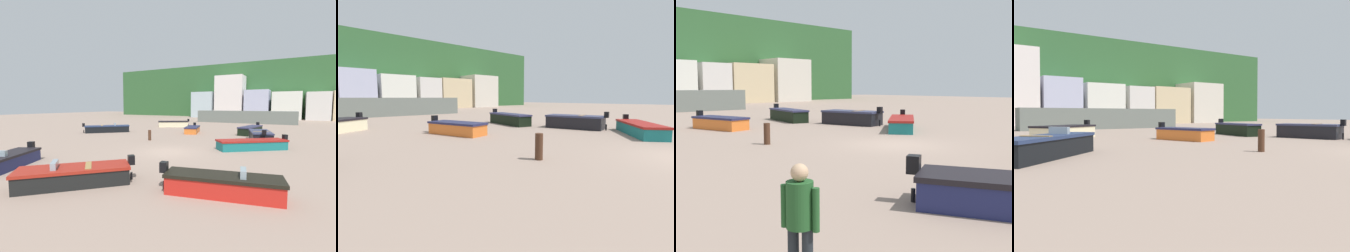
% 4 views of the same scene
% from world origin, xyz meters
% --- Properties ---
extents(ground_plane, '(160.00, 160.00, 0.00)m').
position_xyz_m(ground_plane, '(0.00, 0.00, 0.00)').
color(ground_plane, gray).
extents(townhouse_centre_right, '(4.57, 6.63, 6.12)m').
position_xyz_m(townhouse_centre_right, '(12.02, 47.32, 3.06)').
color(townhouse_centre_right, silver).
rests_on(townhouse_centre_right, ground).
extents(townhouse_right, '(7.10, 5.15, 6.27)m').
position_xyz_m(townhouse_right, '(18.11, 46.58, 3.13)').
color(townhouse_right, '#CDB68A').
rests_on(townhouse_right, ground).
extents(townhouse_far_right, '(6.96, 6.36, 7.35)m').
position_xyz_m(townhouse_far_right, '(25.89, 47.18, 3.68)').
color(townhouse_far_right, beige).
rests_on(townhouse_far_right, ground).
extents(boat_navy_2, '(2.92, 3.93, 1.05)m').
position_xyz_m(boat_navy_2, '(-5.39, -7.55, 0.38)').
color(boat_navy_2, navy).
rests_on(boat_navy_2, ground).
extents(boat_orange_3, '(2.27, 4.02, 1.07)m').
position_xyz_m(boat_orange_3, '(-2.88, 11.27, 0.39)').
color(boat_orange_3, orange).
rests_on(boat_orange_3, ground).
extents(boat_black_4, '(2.11, 4.89, 1.22)m').
position_xyz_m(boat_black_4, '(3.35, 13.17, 0.46)').
color(boat_black_4, black).
rests_on(boat_black_4, ground).
extents(boat_black_7, '(2.59, 4.40, 1.26)m').
position_xyz_m(boat_black_7, '(5.01, 8.00, 0.48)').
color(boat_black_7, black).
rests_on(boat_black_7, ground).
extents(boat_teal_8, '(4.86, 4.21, 1.05)m').
position_xyz_m(boat_teal_8, '(4.97, 3.65, 0.37)').
color(boat_teal_8, '#186F70').
rests_on(boat_teal_8, ground).
extents(mooring_post_near_water, '(0.28, 0.28, 0.95)m').
position_xyz_m(mooring_post_near_water, '(-4.09, 3.92, 0.48)').
color(mooring_post_near_water, '#492C1D').
rests_on(mooring_post_near_water, ground).
extents(beach_walker_foreground, '(0.45, 0.52, 1.62)m').
position_xyz_m(beach_walker_foreground, '(-10.34, -7.18, 0.95)').
color(beach_walker_foreground, '#20262B').
rests_on(beach_walker_foreground, ground).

